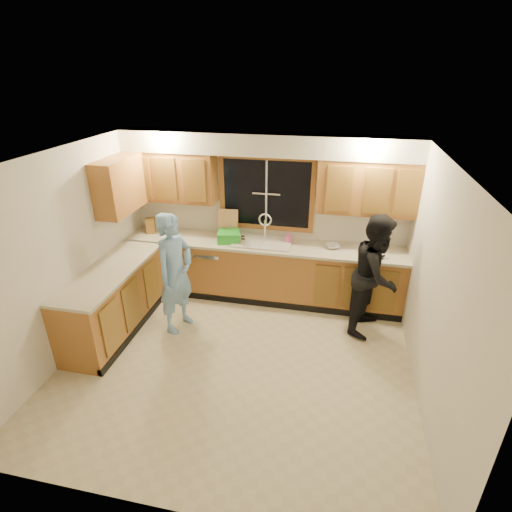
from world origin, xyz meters
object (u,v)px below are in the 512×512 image
at_px(woman, 376,275).
at_px(dishwasher, 210,268).
at_px(sink, 262,246).
at_px(man, 175,273).
at_px(knife_block, 151,226).
at_px(dish_crate, 229,236).
at_px(bowl, 333,246).
at_px(soap_bottle, 289,238).
at_px(stove, 91,324).

bearing_deg(woman, dishwasher, 98.51).
bearing_deg(sink, man, -133.12).
distance_m(sink, knife_block, 1.81).
relative_size(sink, woman, 0.52).
bearing_deg(knife_block, dishwasher, -17.04).
xyz_separation_m(knife_block, dish_crate, (1.29, -0.05, -0.04)).
bearing_deg(knife_block, sink, -15.55).
relative_size(dishwasher, bowl, 3.96).
height_order(dishwasher, soap_bottle, soap_bottle).
xyz_separation_m(dishwasher, knife_block, (-0.95, 0.04, 0.63)).
relative_size(woman, soap_bottle, 9.46).
xyz_separation_m(dish_crate, bowl, (1.55, 0.07, -0.05)).
height_order(man, soap_bottle, man).
xyz_separation_m(sink, dish_crate, (-0.51, -0.03, 0.13)).
bearing_deg(soap_bottle, man, -140.66).
bearing_deg(stove, man, 43.53).
bearing_deg(dish_crate, woman, -12.90).
height_order(dishwasher, man, man).
bearing_deg(bowl, sink, -177.81).
relative_size(sink, soap_bottle, 4.88).
xyz_separation_m(sink, knife_block, (-1.80, 0.02, 0.18)).
bearing_deg(soap_bottle, woman, -25.44).
relative_size(woman, dish_crate, 4.96).
bearing_deg(bowl, man, -151.76).
distance_m(woman, soap_bottle, 1.39).
xyz_separation_m(man, woman, (2.60, 0.52, -0.01)).
xyz_separation_m(man, bowl, (2.01, 1.08, 0.11)).
relative_size(man, soap_bottle, 9.53).
relative_size(dishwasher, stove, 0.91).
distance_m(stove, knife_block, 1.94).
height_order(dish_crate, soap_bottle, soap_bottle).
distance_m(man, soap_bottle, 1.76).
distance_m(man, dish_crate, 1.12).
bearing_deg(dishwasher, bowl, 1.65).
xyz_separation_m(stove, knife_block, (-0.00, 1.85, 0.59)).
xyz_separation_m(man, soap_bottle, (1.36, 1.11, 0.17)).
height_order(dishwasher, bowl, bowl).
height_order(sink, dish_crate, sink).
bearing_deg(woman, dish_crate, 97.17).
distance_m(dishwasher, woman, 2.57).
xyz_separation_m(knife_block, soap_bottle, (2.18, 0.05, -0.03)).
xyz_separation_m(stove, soap_bottle, (2.18, 1.90, 0.56)).
relative_size(man, knife_block, 6.92).
bearing_deg(dish_crate, soap_bottle, 6.60).
bearing_deg(stove, bowl, 33.32).
relative_size(knife_block, bowl, 1.17).
xyz_separation_m(soap_bottle, bowl, (0.65, -0.03, -0.06)).
distance_m(sink, dish_crate, 0.53).
relative_size(stove, knife_block, 3.71).
bearing_deg(man, stove, 152.03).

